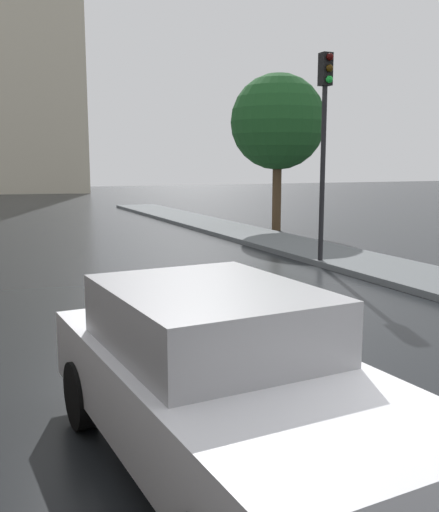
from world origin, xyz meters
TOP-DOWN VIEW (x-y plane):
  - car_white_near_kerb at (-1.98, 1.57)m, footprint 2.09×4.29m
  - traffic_light at (4.13, 9.42)m, footprint 0.26×0.39m
  - street_tree_near at (6.88, 16.61)m, footprint 3.48×3.48m
  - distant_tower at (0.41, 51.69)m, footprint 13.76×11.58m

SIDE VIEW (x-z plane):
  - car_white_near_kerb at x=-1.98m, z-range 0.02..1.53m
  - traffic_light at x=4.13m, z-range 1.05..5.96m
  - street_tree_near at x=6.88m, z-range 1.11..6.84m
  - distant_tower at x=0.41m, z-range -1.63..21.46m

